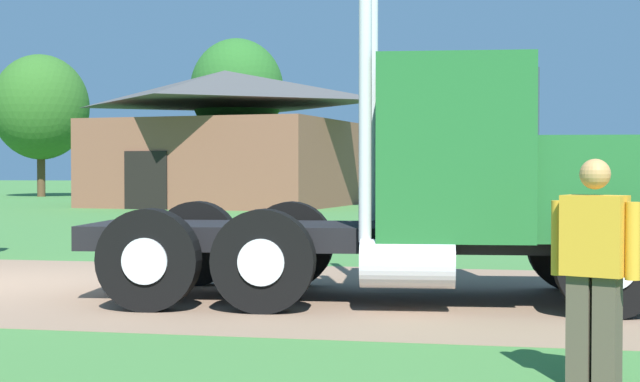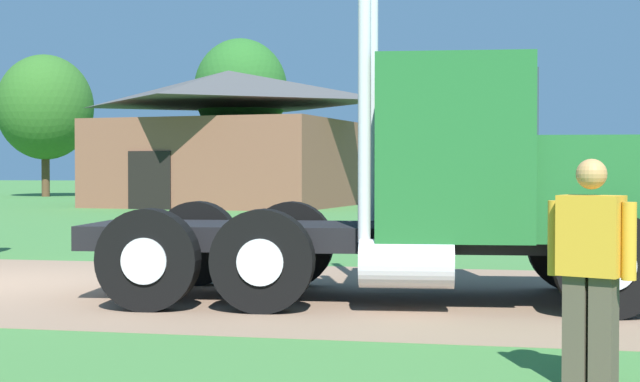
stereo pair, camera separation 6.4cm
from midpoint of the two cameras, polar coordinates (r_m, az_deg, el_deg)
The scene contains 5 objects.
truck_foreground_white at distance 10.79m, azimuth 8.12°, elevation 0.17°, with size 6.98×3.04×3.82m.
visitor_by_barrel at distance 6.73m, azimuth 16.31°, elevation -4.44°, with size 0.58×0.41×1.60m.
shed_building at distance 38.26m, azimuth -5.94°, elevation 3.13°, with size 11.00×9.66×5.57m.
tree_left at distance 53.01m, azimuth -16.88°, elevation 4.96°, with size 5.23×5.23×7.78m.
tree_mid at distance 42.01m, azimuth -5.19°, elevation 6.19°, with size 4.20×4.20×7.39m.
Camera 1 is at (6.60, -11.16, 1.54)m, focal length 51.89 mm.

